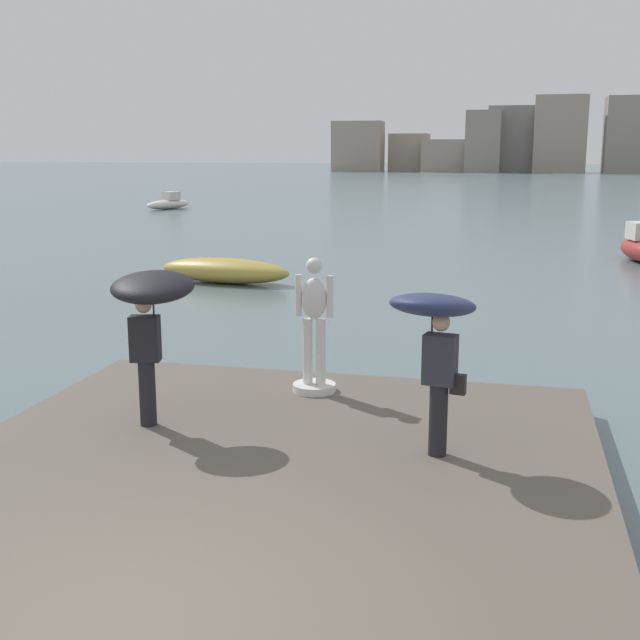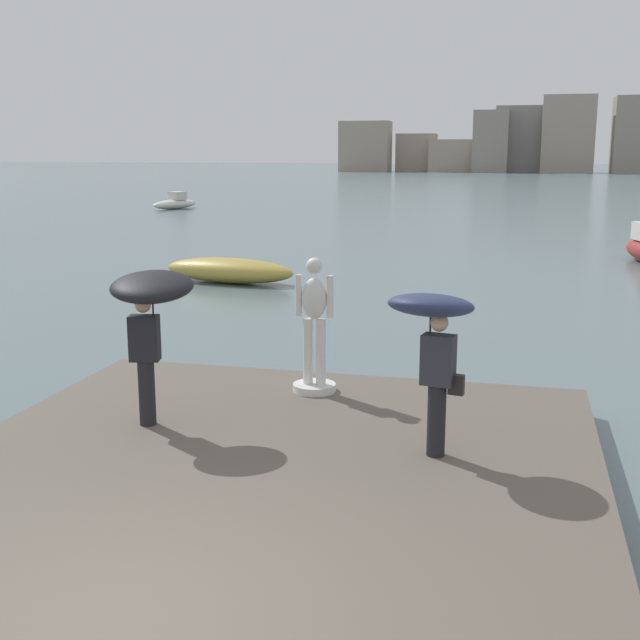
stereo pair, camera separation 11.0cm
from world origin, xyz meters
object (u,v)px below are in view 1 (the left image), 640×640
at_px(boat_mid, 225,270).
at_px(statue_white_figure, 314,333).
at_px(onlooker_right, 435,326).
at_px(onlooker_left, 151,303).
at_px(boat_near, 169,203).

bearing_deg(boat_mid, statue_white_figure, -64.22).
distance_m(statue_white_figure, onlooker_right, 3.01).
height_order(onlooker_left, boat_mid, onlooker_left).
distance_m(onlooker_left, boat_mid, 14.32).
distance_m(onlooker_left, boat_near, 46.50).
distance_m(statue_white_figure, boat_mid, 13.03).
height_order(statue_white_figure, onlooker_right, statue_white_figure).
relative_size(boat_near, boat_mid, 0.91).
height_order(statue_white_figure, onlooker_left, onlooker_left).
height_order(onlooker_left, onlooker_right, onlooker_left).
relative_size(onlooker_right, boat_near, 0.50).
bearing_deg(boat_near, boat_mid, -63.38).
distance_m(onlooker_left, onlooker_right, 3.68).
bearing_deg(boat_mid, onlooker_left, -73.85).
xyz_separation_m(statue_white_figure, boat_near, (-20.18, 40.69, -0.89)).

